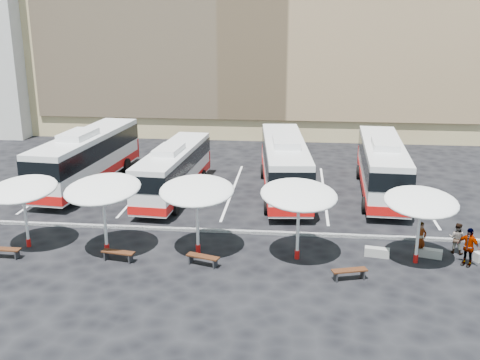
# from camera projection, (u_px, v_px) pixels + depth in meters

# --- Properties ---
(ground) EXTENTS (120.00, 120.00, 0.00)m
(ground) POSITION_uv_depth(u_px,v_px,m) (215.00, 235.00, 29.57)
(ground) COLOR black
(ground) RESTS_ON ground
(curb_divider) EXTENTS (34.00, 0.25, 0.15)m
(curb_divider) POSITION_uv_depth(u_px,v_px,m) (217.00, 231.00, 30.03)
(curb_divider) COLOR black
(curb_divider) RESTS_ON ground
(bay_lines) EXTENTS (24.15, 12.00, 0.01)m
(bay_lines) POSITION_uv_depth(u_px,v_px,m) (233.00, 190.00, 37.20)
(bay_lines) COLOR white
(bay_lines) RESTS_ON ground
(bus_0) EXTENTS (3.67, 12.47, 3.90)m
(bus_0) POSITION_uv_depth(u_px,v_px,m) (87.00, 156.00, 37.81)
(bus_0) COLOR silver
(bus_0) RESTS_ON ground
(bus_1) EXTENTS (3.05, 10.84, 3.40)m
(bus_1) POSITION_uv_depth(u_px,v_px,m) (174.00, 169.00, 35.66)
(bus_1) COLOR silver
(bus_1) RESTS_ON ground
(bus_2) EXTENTS (3.66, 12.25, 3.83)m
(bus_2) POSITION_uv_depth(u_px,v_px,m) (284.00, 164.00, 36.01)
(bus_2) COLOR silver
(bus_2) RESTS_ON ground
(bus_3) EXTENTS (3.18, 11.83, 3.72)m
(bus_3) POSITION_uv_depth(u_px,v_px,m) (382.00, 165.00, 35.88)
(bus_3) COLOR silver
(bus_3) RESTS_ON ground
(sunshade_0) EXTENTS (3.98, 4.01, 3.53)m
(sunshade_0) POSITION_uv_depth(u_px,v_px,m) (22.00, 190.00, 27.34)
(sunshade_0) COLOR silver
(sunshade_0) RESTS_ON ground
(sunshade_1) EXTENTS (4.40, 4.44, 3.81)m
(sunshade_1) POSITION_uv_depth(u_px,v_px,m) (103.00, 189.00, 26.56)
(sunshade_1) COLOR silver
(sunshade_1) RESTS_ON ground
(sunshade_2) EXTENTS (3.72, 3.76, 3.74)m
(sunshade_2) POSITION_uv_depth(u_px,v_px,m) (197.00, 191.00, 26.55)
(sunshade_2) COLOR silver
(sunshade_2) RESTS_ON ground
(sunshade_3) EXTENTS (4.68, 4.71, 3.76)m
(sunshade_3) POSITION_uv_depth(u_px,v_px,m) (299.00, 195.00, 25.88)
(sunshade_3) COLOR silver
(sunshade_3) RESTS_ON ground
(sunshade_4) EXTENTS (3.69, 3.73, 3.52)m
(sunshade_4) POSITION_uv_depth(u_px,v_px,m) (421.00, 202.00, 25.52)
(sunshade_4) COLOR silver
(sunshade_4) RESTS_ON ground
(wood_bench_0) EXTENTS (1.59, 0.45, 0.49)m
(wood_bench_0) POSITION_uv_depth(u_px,v_px,m) (4.00, 251.00, 26.76)
(wood_bench_0) COLOR black
(wood_bench_0) RESTS_ON ground
(wood_bench_1) EXTENTS (1.64, 0.68, 0.49)m
(wood_bench_1) POSITION_uv_depth(u_px,v_px,m) (118.00, 254.00, 26.43)
(wood_bench_1) COLOR black
(wood_bench_1) RESTS_ON ground
(wood_bench_2) EXTENTS (1.63, 0.88, 0.48)m
(wood_bench_2) POSITION_uv_depth(u_px,v_px,m) (203.00, 258.00, 25.96)
(wood_bench_2) COLOR black
(wood_bench_2) RESTS_ON ground
(wood_bench_3) EXTENTS (1.62, 0.85, 0.48)m
(wood_bench_3) POSITION_uv_depth(u_px,v_px,m) (349.00, 272.00, 24.57)
(wood_bench_3) COLOR black
(wood_bench_3) RESTS_ON ground
(conc_bench_0) EXTENTS (1.21, 0.59, 0.44)m
(conc_bench_0) POSITION_uv_depth(u_px,v_px,m) (377.00, 252.00, 26.97)
(conc_bench_0) COLOR gray
(conc_bench_0) RESTS_ON ground
(conc_bench_1) EXTENTS (1.17, 0.66, 0.42)m
(conc_bench_1) POSITION_uv_depth(u_px,v_px,m) (430.00, 253.00, 26.88)
(conc_bench_1) COLOR gray
(conc_bench_1) RESTS_ON ground
(passenger_0) EXTENTS (0.77, 0.70, 1.78)m
(passenger_0) POSITION_uv_depth(u_px,v_px,m) (420.00, 239.00, 26.77)
(passenger_0) COLOR black
(passenger_0) RESTS_ON ground
(passenger_1) EXTENTS (0.94, 0.87, 1.55)m
(passenger_1) POSITION_uv_depth(u_px,v_px,m) (457.00, 238.00, 27.17)
(passenger_1) COLOR black
(passenger_1) RESTS_ON ground
(passenger_2) EXTENTS (1.11, 1.06, 1.86)m
(passenger_2) POSITION_uv_depth(u_px,v_px,m) (468.00, 247.00, 25.80)
(passenger_2) COLOR black
(passenger_2) RESTS_ON ground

